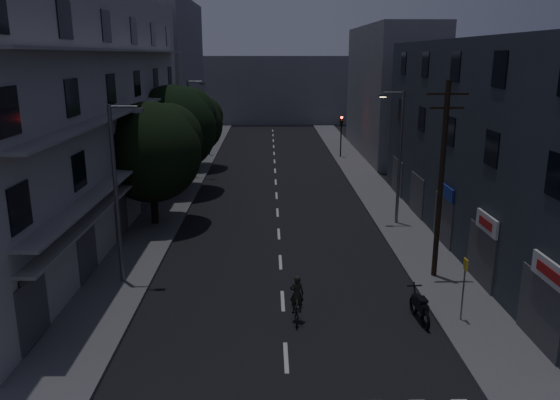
{
  "coord_description": "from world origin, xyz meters",
  "views": [
    {
      "loc": [
        -0.56,
        -14.88,
        10.18
      ],
      "look_at": [
        0.0,
        12.0,
        3.0
      ],
      "focal_mm": 35.0,
      "sensor_mm": 36.0,
      "label": 1
    }
  ],
  "objects_px": {
    "utility_pole": "(441,177)",
    "motorcycle": "(420,308)",
    "bus_stop_sign": "(464,278)",
    "cyclist": "(297,306)"
  },
  "relations": [
    {
      "from": "motorcycle",
      "to": "cyclist",
      "type": "distance_m",
      "value": 4.86
    },
    {
      "from": "cyclist",
      "to": "utility_pole",
      "type": "bearing_deg",
      "value": 33.68
    },
    {
      "from": "cyclist",
      "to": "bus_stop_sign",
      "type": "bearing_deg",
      "value": -0.9
    },
    {
      "from": "utility_pole",
      "to": "motorcycle",
      "type": "distance_m",
      "value": 6.3
    },
    {
      "from": "utility_pole",
      "to": "motorcycle",
      "type": "bearing_deg",
      "value": -113.41
    },
    {
      "from": "utility_pole",
      "to": "cyclist",
      "type": "xyz_separation_m",
      "value": [
        -6.67,
        -4.15,
        -4.22
      ]
    },
    {
      "from": "bus_stop_sign",
      "to": "cyclist",
      "type": "bearing_deg",
      "value": 177.3
    },
    {
      "from": "utility_pole",
      "to": "bus_stop_sign",
      "type": "relative_size",
      "value": 3.56
    },
    {
      "from": "bus_stop_sign",
      "to": "utility_pole",
      "type": "bearing_deg",
      "value": 86.73
    },
    {
      "from": "utility_pole",
      "to": "bus_stop_sign",
      "type": "xyz_separation_m",
      "value": [
        -0.25,
        -4.45,
        -2.98
      ]
    }
  ]
}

